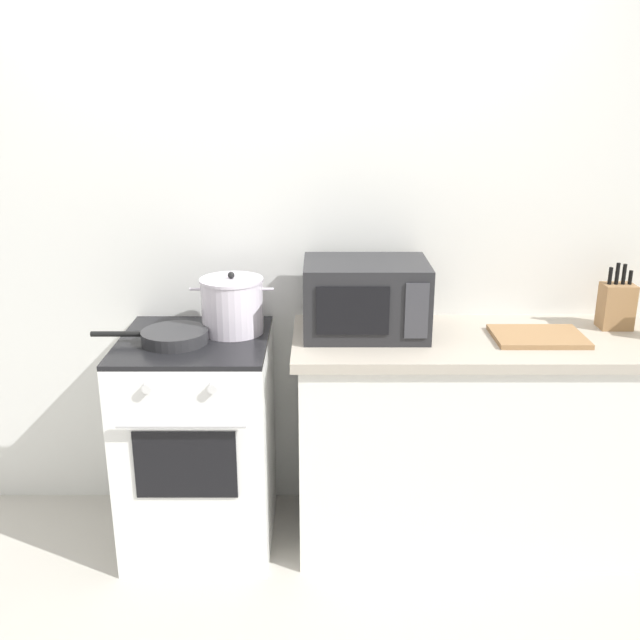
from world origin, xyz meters
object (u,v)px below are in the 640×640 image
stock_pot (229,305)px  microwave (363,298)px  cutting_board (535,336)px  knife_block (613,305)px  frying_pan (170,337)px  stove (196,442)px

stock_pot → microwave: 0.55m
stock_pot → cutting_board: stock_pot is taller
microwave → knife_block: size_ratio=1.79×
frying_pan → stove: bearing=29.1°
frying_pan → microwave: 0.79m
knife_block → stove: bearing=-175.4°
stove → microwave: size_ratio=1.84×
frying_pan → cutting_board: frying_pan is taller
stove → cutting_board: bearing=0.0°
frying_pan → microwave: (0.77, 0.12, 0.12)m
stove → knife_block: (1.75, 0.14, 0.56)m
stock_pot → knife_block: 1.60m
stove → frying_pan: frying_pan is taller
stove → microwave: 0.93m
stove → knife_block: size_ratio=3.29×
microwave → cutting_board: 0.71m
frying_pan → cutting_board: (1.46, 0.04, -0.02)m
microwave → knife_block: microwave is taller
stove → knife_block: knife_block is taller
stock_pot → frying_pan: size_ratio=0.74×
stock_pot → knife_block: size_ratio=1.22×
stock_pot → microwave: size_ratio=0.68×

